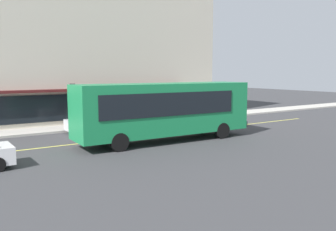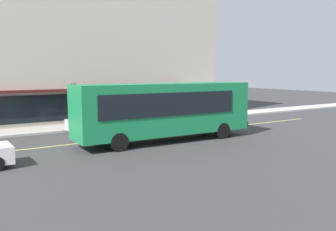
% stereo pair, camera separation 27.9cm
% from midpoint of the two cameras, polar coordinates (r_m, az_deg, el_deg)
% --- Properties ---
extents(ground, '(120.00, 120.00, 0.00)m').
position_cam_midpoint_polar(ground, '(22.52, -8.63, -3.79)').
color(ground, '#38383A').
extents(sidewalk, '(80.00, 2.54, 0.15)m').
position_cam_midpoint_polar(sidewalk, '(27.54, -13.50, -1.78)').
color(sidewalk, '#B2ADA3').
rests_on(sidewalk, ground).
extents(lane_centre_stripe, '(36.00, 0.16, 0.01)m').
position_cam_midpoint_polar(lane_centre_stripe, '(22.52, -8.63, -3.78)').
color(lane_centre_stripe, '#D8D14C').
rests_on(lane_centre_stripe, ground).
extents(storefront_building, '(26.51, 12.23, 15.16)m').
position_cam_midpoint_polar(storefront_building, '(34.22, -17.54, 12.37)').
color(storefront_building, beige).
rests_on(storefront_building, ground).
extents(bus, '(11.20, 2.85, 3.50)m').
position_cam_midpoint_polar(bus, '(21.44, -0.75, 1.11)').
color(bus, '#197F47').
rests_on(bus, ground).
extents(traffic_light, '(0.30, 0.52, 3.20)m').
position_cam_midpoint_polar(traffic_light, '(26.20, -15.24, 3.14)').
color(traffic_light, '#2D2D33').
rests_on(traffic_light, sidewalk).
extents(car_silver, '(4.37, 2.01, 1.52)m').
position_cam_midpoint_polar(car_silver, '(25.37, -11.30, -0.93)').
color(car_silver, '#B7BABF').
rests_on(car_silver, ground).
extents(pedestrian_at_corner, '(0.34, 0.34, 1.70)m').
position_cam_midpoint_polar(pedestrian_at_corner, '(28.03, -6.71, 0.78)').
color(pedestrian_at_corner, black).
rests_on(pedestrian_at_corner, sidewalk).
extents(pedestrian_mid_block, '(0.34, 0.34, 1.74)m').
position_cam_midpoint_polar(pedestrian_mid_block, '(27.09, -10.31, 0.55)').
color(pedestrian_mid_block, black).
rests_on(pedestrian_mid_block, sidewalk).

